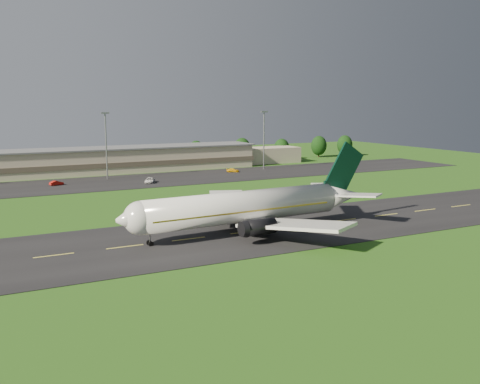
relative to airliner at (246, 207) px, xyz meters
name	(u,v)px	position (x,y,z in m)	size (l,w,h in m)	color
ground	(189,240)	(-11.19, -0.05, -4.66)	(360.00, 360.00, 0.00)	#234E13
taxiway	(189,239)	(-11.19, -0.05, -4.61)	(220.00, 30.00, 0.10)	black
apron	(97,184)	(-11.19, 71.95, -4.61)	(260.00, 30.00, 0.10)	black
airliner	(246,207)	(0.00, 0.00, 0.00)	(51.30, 42.12, 15.57)	silver
terminal	(100,161)	(-4.79, 96.13, -0.67)	(145.00, 16.00, 8.40)	tan
light_mast_centre	(106,138)	(-6.19, 79.95, 8.08)	(2.40, 1.20, 20.35)	gray
light_mast_east	(264,133)	(48.81, 79.95, 8.08)	(2.40, 1.20, 20.35)	gray
tree_line	(155,153)	(17.54, 105.88, 0.31)	(199.64, 9.58, 10.34)	black
service_vehicle_b	(56,183)	(-22.11, 73.50, -3.92)	(1.36, 3.90, 1.28)	#A1100A
service_vehicle_c	(150,180)	(2.92, 66.23, -3.83)	(2.43, 5.26, 1.46)	silver
service_vehicle_d	(233,170)	(35.29, 77.16, -3.94)	(1.73, 4.25, 1.23)	#E9AE0D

